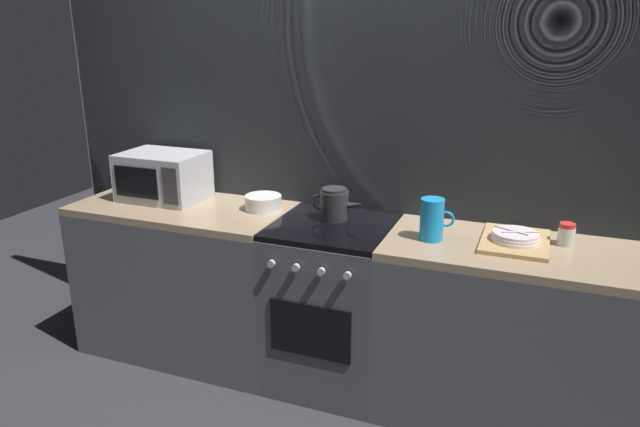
# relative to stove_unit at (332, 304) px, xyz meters

# --- Properties ---
(ground_plane) EXTENTS (8.00, 8.00, 0.00)m
(ground_plane) POSITION_rel_stove_unit_xyz_m (0.00, 0.00, -0.45)
(ground_plane) COLOR #2D2D33
(back_wall) EXTENTS (3.60, 0.05, 2.40)m
(back_wall) POSITION_rel_stove_unit_xyz_m (0.00, 0.32, 0.75)
(back_wall) COLOR gray
(back_wall) RESTS_ON ground_plane
(counter_left) EXTENTS (1.20, 0.60, 0.90)m
(counter_left) POSITION_rel_stove_unit_xyz_m (-0.90, 0.00, 0.00)
(counter_left) COLOR #515459
(counter_left) RESTS_ON ground_plane
(stove_unit) EXTENTS (0.60, 0.63, 0.90)m
(stove_unit) POSITION_rel_stove_unit_xyz_m (0.00, 0.00, 0.00)
(stove_unit) COLOR #4C4C51
(stove_unit) RESTS_ON ground_plane
(counter_right) EXTENTS (1.20, 0.60, 0.90)m
(counter_right) POSITION_rel_stove_unit_xyz_m (0.90, 0.00, 0.00)
(counter_right) COLOR #515459
(counter_right) RESTS_ON ground_plane
(microwave) EXTENTS (0.46, 0.35, 0.27)m
(microwave) POSITION_rel_stove_unit_xyz_m (-1.06, 0.08, 0.59)
(microwave) COLOR #B2B2B7
(microwave) RESTS_ON counter_left
(kettle) EXTENTS (0.28, 0.15, 0.17)m
(kettle) POSITION_rel_stove_unit_xyz_m (-0.02, 0.09, 0.53)
(kettle) COLOR #262628
(kettle) RESTS_ON stove_unit
(mixing_bowl) EXTENTS (0.20, 0.20, 0.08)m
(mixing_bowl) POSITION_rel_stove_unit_xyz_m (-0.44, 0.10, 0.49)
(mixing_bowl) COLOR silver
(mixing_bowl) RESTS_ON counter_left
(pitcher) EXTENTS (0.16, 0.11, 0.20)m
(pitcher) POSITION_rel_stove_unit_xyz_m (0.51, -0.03, 0.55)
(pitcher) COLOR #198CD8
(pitcher) RESTS_ON counter_right
(dish_pile) EXTENTS (0.30, 0.40, 0.07)m
(dish_pile) POSITION_rel_stove_unit_xyz_m (0.88, 0.05, 0.47)
(dish_pile) COLOR tan
(dish_pile) RESTS_ON counter_right
(spice_jar) EXTENTS (0.08, 0.08, 0.10)m
(spice_jar) POSITION_rel_stove_unit_xyz_m (1.10, 0.12, 0.50)
(spice_jar) COLOR silver
(spice_jar) RESTS_ON counter_right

